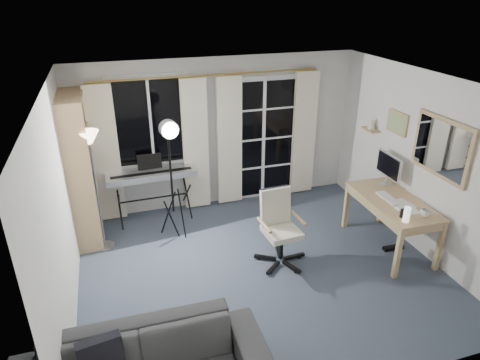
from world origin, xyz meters
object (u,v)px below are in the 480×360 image
object	(u,v)px
torchiere_lamp	(91,156)
studio_light	(170,144)
office_chair	(278,220)
mug	(425,212)
bookshelf	(79,174)
keyboard_piano	(152,176)
monitor	(389,166)
desk	(392,206)

from	to	relation	value
torchiere_lamp	studio_light	world-z (taller)	studio_light
torchiere_lamp	office_chair	bearing A→B (deg)	-23.60
office_chair	mug	xyz separation A→B (m)	(1.68, -0.70, 0.21)
studio_light	office_chair	world-z (taller)	studio_light
bookshelf	torchiere_lamp	distance (m)	0.58
torchiere_lamp	mug	distance (m)	4.27
keyboard_piano	monitor	world-z (taller)	monitor
desk	office_chair	bearing A→B (deg)	174.37
office_chair	mug	size ratio (longest dim) A/B	8.24
monitor	mug	bearing A→B (deg)	-94.25
office_chair	mug	world-z (taller)	office_chair
bookshelf	studio_light	distance (m)	1.37
torchiere_lamp	monitor	size ratio (longest dim) A/B	3.22
mug	studio_light	bearing A→B (deg)	150.72
torchiere_lamp	desk	world-z (taller)	torchiere_lamp
keyboard_piano	studio_light	bearing A→B (deg)	-71.94
keyboard_piano	mug	xyz separation A→B (m)	(3.11, -2.25, 0.06)
desk	mug	distance (m)	0.53
keyboard_piano	mug	world-z (taller)	keyboard_piano
monitor	office_chair	bearing A→B (deg)	-170.40
office_chair	mug	bearing A→B (deg)	-26.89
keyboard_piano	office_chair	bearing A→B (deg)	-48.67
torchiere_lamp	studio_light	bearing A→B (deg)	-2.57
keyboard_piano	desk	distance (m)	3.48
office_chair	desk	bearing A→B (deg)	-11.48
bookshelf	desk	world-z (taller)	bookshelf
keyboard_piano	studio_light	xyz separation A→B (m)	(0.22, -0.63, 0.71)
keyboard_piano	torchiere_lamp	bearing A→B (deg)	-144.10
studio_light	desk	bearing A→B (deg)	-29.95
studio_light	desk	distance (m)	3.11
bookshelf	monitor	distance (m)	4.34
keyboard_piano	studio_light	world-z (taller)	studio_light
monitor	mug	world-z (taller)	monitor
bookshelf	torchiere_lamp	xyz separation A→B (m)	(0.22, -0.38, 0.39)
bookshelf	mug	size ratio (longest dim) A/B	17.32
studio_light	torchiere_lamp	bearing A→B (deg)	169.35
bookshelf	desk	size ratio (longest dim) A/B	1.50
bookshelf	keyboard_piano	xyz separation A→B (m)	(1.00, 0.21, -0.25)
monitor	mug	xyz separation A→B (m)	(-0.10, -0.95, -0.22)
keyboard_piano	desk	xyz separation A→B (m)	(3.01, -1.75, -0.10)
torchiere_lamp	studio_light	size ratio (longest dim) A/B	0.94
bookshelf	desk	xyz separation A→B (m)	(4.01, -1.54, -0.35)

